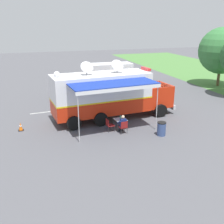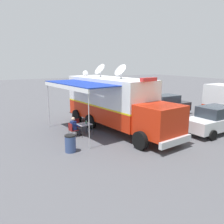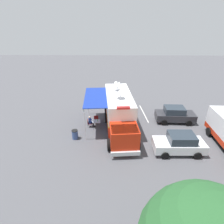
{
  "view_description": "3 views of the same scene",
  "coord_description": "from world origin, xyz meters",
  "px_view_note": "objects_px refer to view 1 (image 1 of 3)",
  "views": [
    {
      "loc": [
        18.73,
        -5.21,
        7.1
      ],
      "look_at": [
        1.96,
        0.2,
        1.19
      ],
      "focal_mm": 43.47,
      "sensor_mm": 36.0,
      "label": 1
    },
    {
      "loc": [
        8.35,
        13.72,
        4.61
      ],
      "look_at": [
        0.06,
        0.43,
        1.19
      ],
      "focal_mm": 37.4,
      "sensor_mm": 36.0,
      "label": 2
    },
    {
      "loc": [
        0.35,
        17.52,
        9.83
      ],
      "look_at": [
        0.69,
        0.13,
        1.53
      ],
      "focal_mm": 29.39,
      "sensor_mm": 36.0,
      "label": 3
    }
  ],
  "objects_px": {
    "folding_chair_at_table": "(124,126)",
    "command_truck": "(111,94)",
    "seated_responder": "(122,123)",
    "car_far_corner": "(134,89)",
    "folding_table": "(120,120)",
    "water_bottle": "(120,117)",
    "support_truck": "(113,75)",
    "car_behind_truck": "(77,90)",
    "folding_chair_beside_table": "(109,124)",
    "traffic_cone": "(21,127)",
    "trash_bin": "(161,129)"
  },
  "relations": [
    {
      "from": "command_truck",
      "to": "seated_responder",
      "type": "height_order",
      "value": "command_truck"
    },
    {
      "from": "seated_responder",
      "to": "car_far_corner",
      "type": "height_order",
      "value": "car_far_corner"
    },
    {
      "from": "seated_responder",
      "to": "car_far_corner",
      "type": "relative_size",
      "value": 0.3
    },
    {
      "from": "traffic_cone",
      "to": "car_far_corner",
      "type": "bearing_deg",
      "value": 117.33
    },
    {
      "from": "folding_table",
      "to": "water_bottle",
      "type": "bearing_deg",
      "value": 161.44
    },
    {
      "from": "folding_table",
      "to": "folding_chair_beside_table",
      "type": "distance_m",
      "value": 0.87
    },
    {
      "from": "water_bottle",
      "to": "car_far_corner",
      "type": "relative_size",
      "value": 0.05
    },
    {
      "from": "command_truck",
      "to": "seated_responder",
      "type": "distance_m",
      "value": 3.22
    },
    {
      "from": "folding_chair_beside_table",
      "to": "support_truck",
      "type": "height_order",
      "value": "support_truck"
    },
    {
      "from": "traffic_cone",
      "to": "car_far_corner",
      "type": "xyz_separation_m",
      "value": [
        -5.49,
        10.62,
        0.6
      ]
    },
    {
      "from": "folding_chair_at_table",
      "to": "support_truck",
      "type": "xyz_separation_m",
      "value": [
        -12.89,
        3.45,
        0.87
      ]
    },
    {
      "from": "water_bottle",
      "to": "support_truck",
      "type": "bearing_deg",
      "value": 164.34
    },
    {
      "from": "water_bottle",
      "to": "folding_table",
      "type": "bearing_deg",
      "value": -18.56
    },
    {
      "from": "folding_chair_beside_table",
      "to": "trash_bin",
      "type": "xyz_separation_m",
      "value": [
        1.7,
        3.05,
        -0.06
      ]
    },
    {
      "from": "car_behind_truck",
      "to": "car_far_corner",
      "type": "relative_size",
      "value": 1.01
    },
    {
      "from": "folding_table",
      "to": "folding_chair_at_table",
      "type": "distance_m",
      "value": 0.82
    },
    {
      "from": "trash_bin",
      "to": "car_far_corner",
      "type": "bearing_deg",
      "value": 168.53
    },
    {
      "from": "water_bottle",
      "to": "folding_chair_at_table",
      "type": "relative_size",
      "value": 0.26
    },
    {
      "from": "car_behind_truck",
      "to": "car_far_corner",
      "type": "distance_m",
      "value": 5.59
    },
    {
      "from": "folding_chair_beside_table",
      "to": "car_behind_truck",
      "type": "height_order",
      "value": "car_behind_truck"
    },
    {
      "from": "folding_chair_beside_table",
      "to": "traffic_cone",
      "type": "bearing_deg",
      "value": -109.13
    },
    {
      "from": "folding_chair_beside_table",
      "to": "trash_bin",
      "type": "relative_size",
      "value": 0.96
    },
    {
      "from": "seated_responder",
      "to": "car_far_corner",
      "type": "bearing_deg",
      "value": 152.52
    },
    {
      "from": "traffic_cone",
      "to": "support_truck",
      "type": "relative_size",
      "value": 0.08
    },
    {
      "from": "traffic_cone",
      "to": "folding_chair_beside_table",
      "type": "bearing_deg",
      "value": 70.87
    },
    {
      "from": "traffic_cone",
      "to": "car_behind_truck",
      "type": "xyz_separation_m",
      "value": [
        -6.68,
        5.15,
        0.6
      ]
    },
    {
      "from": "car_behind_truck",
      "to": "car_far_corner",
      "type": "height_order",
      "value": "same"
    },
    {
      "from": "folding_chair_at_table",
      "to": "car_far_corner",
      "type": "height_order",
      "value": "car_far_corner"
    },
    {
      "from": "trash_bin",
      "to": "folding_chair_beside_table",
      "type": "bearing_deg",
      "value": -119.14
    },
    {
      "from": "traffic_cone",
      "to": "support_truck",
      "type": "bearing_deg",
      "value": 135.81
    },
    {
      "from": "folding_chair_at_table",
      "to": "command_truck",
      "type": "bearing_deg",
      "value": 177.85
    },
    {
      "from": "folding_chair_at_table",
      "to": "trash_bin",
      "type": "xyz_separation_m",
      "value": [
        1.03,
        2.26,
        -0.06
      ]
    },
    {
      "from": "seated_responder",
      "to": "car_far_corner",
      "type": "distance_m",
      "value": 8.96
    },
    {
      "from": "support_truck",
      "to": "car_far_corner",
      "type": "bearing_deg",
      "value": 7.98
    },
    {
      "from": "folding_chair_beside_table",
      "to": "traffic_cone",
      "type": "relative_size",
      "value": 1.5
    },
    {
      "from": "car_behind_truck",
      "to": "support_truck",
      "type": "bearing_deg",
      "value": 126.54
    },
    {
      "from": "support_truck",
      "to": "folding_table",
      "type": "bearing_deg",
      "value": -15.69
    },
    {
      "from": "folding_table",
      "to": "car_behind_truck",
      "type": "height_order",
      "value": "car_behind_truck"
    },
    {
      "from": "command_truck",
      "to": "car_behind_truck",
      "type": "xyz_separation_m",
      "value": [
        -6.2,
        -1.47,
        -1.07
      ]
    },
    {
      "from": "water_bottle",
      "to": "traffic_cone",
      "type": "xyz_separation_m",
      "value": [
        -1.73,
        -6.6,
        -0.55
      ]
    },
    {
      "from": "folding_table",
      "to": "car_far_corner",
      "type": "bearing_deg",
      "value": 151.03
    },
    {
      "from": "command_truck",
      "to": "traffic_cone",
      "type": "height_order",
      "value": "command_truck"
    },
    {
      "from": "traffic_cone",
      "to": "car_behind_truck",
      "type": "bearing_deg",
      "value": 142.36
    },
    {
      "from": "folding_chair_beside_table",
      "to": "car_behind_truck",
      "type": "xyz_separation_m",
      "value": [
        -8.66,
        -0.55,
        0.37
      ]
    },
    {
      "from": "water_bottle",
      "to": "car_behind_truck",
      "type": "relative_size",
      "value": 0.05
    },
    {
      "from": "folding_chair_at_table",
      "to": "traffic_cone",
      "type": "relative_size",
      "value": 1.5
    },
    {
      "from": "traffic_cone",
      "to": "folding_table",
      "type": "bearing_deg",
      "value": 74.26
    },
    {
      "from": "folding_chair_beside_table",
      "to": "car_far_corner",
      "type": "relative_size",
      "value": 0.21
    },
    {
      "from": "water_bottle",
      "to": "seated_responder",
      "type": "distance_m",
      "value": 0.76
    },
    {
      "from": "command_truck",
      "to": "car_behind_truck",
      "type": "relative_size",
      "value": 2.27
    }
  ]
}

